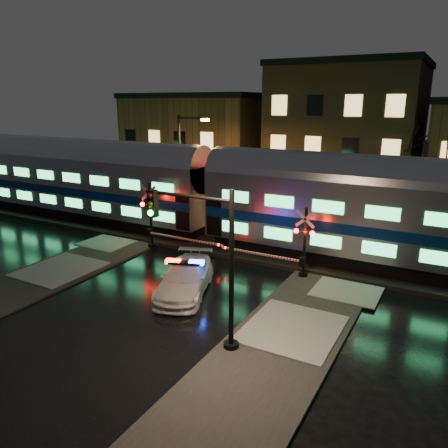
{
  "coord_description": "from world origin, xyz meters",
  "views": [
    {
      "loc": [
        11.56,
        -17.7,
        8.68
      ],
      "look_at": [
        0.4,
        2.5,
        2.2
      ],
      "focal_mm": 35.0,
      "sensor_mm": 36.0,
      "label": 1
    }
  ],
  "objects_px": {
    "streetlight": "(183,161)",
    "traffic_light": "(208,265)",
    "crossing_signal_right": "(297,249)",
    "crossing_signal_left": "(155,223)",
    "police_car": "(185,278)"
  },
  "relations": [
    {
      "from": "crossing_signal_right",
      "to": "traffic_light",
      "type": "xyz_separation_m",
      "value": [
        -0.62,
        -7.65,
        1.63
      ]
    },
    {
      "from": "crossing_signal_left",
      "to": "traffic_light",
      "type": "relative_size",
      "value": 0.97
    },
    {
      "from": "crossing_signal_left",
      "to": "police_car",
      "type": "bearing_deg",
      "value": -40.6
    },
    {
      "from": "crossing_signal_right",
      "to": "streetlight",
      "type": "height_order",
      "value": "streetlight"
    },
    {
      "from": "crossing_signal_left",
      "to": "streetlight",
      "type": "relative_size",
      "value": 0.74
    },
    {
      "from": "streetlight",
      "to": "traffic_light",
      "type": "bearing_deg",
      "value": -53.18
    },
    {
      "from": "crossing_signal_left",
      "to": "streetlight",
      "type": "height_order",
      "value": "streetlight"
    },
    {
      "from": "crossing_signal_right",
      "to": "crossing_signal_left",
      "type": "relative_size",
      "value": 0.9
    },
    {
      "from": "police_car",
      "to": "crossing_signal_left",
      "type": "height_order",
      "value": "crossing_signal_left"
    },
    {
      "from": "police_car",
      "to": "crossing_signal_right",
      "type": "bearing_deg",
      "value": 27.57
    },
    {
      "from": "streetlight",
      "to": "crossing_signal_right",
      "type": "bearing_deg",
      "value": -30.54
    },
    {
      "from": "crossing_signal_left",
      "to": "streetlight",
      "type": "xyz_separation_m",
      "value": [
        -2.43,
        6.69,
        2.78
      ]
    },
    {
      "from": "crossing_signal_left",
      "to": "traffic_light",
      "type": "height_order",
      "value": "traffic_light"
    },
    {
      "from": "police_car",
      "to": "streetlight",
      "type": "relative_size",
      "value": 0.71
    },
    {
      "from": "police_car",
      "to": "streetlight",
      "type": "distance_m",
      "value": 13.84
    }
  ]
}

